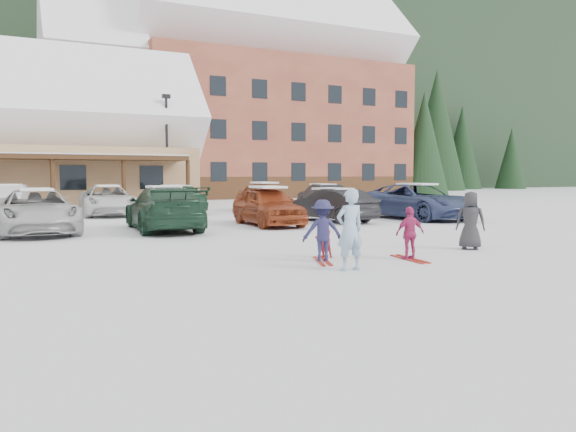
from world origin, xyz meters
name	(u,v)px	position (x,y,z in m)	size (l,w,h in m)	color
ground	(296,265)	(0.00, 0.00, 0.00)	(160.00, 160.00, 0.00)	silver
forested_hillside	(48,64)	(0.00, 85.00, 19.00)	(300.00, 70.00, 38.00)	black
alpine_hotel	(247,102)	(14.27, 38.00, 8.63)	(31.48, 14.01, 21.48)	brown
lamp_post	(167,144)	(3.13, 23.70, 3.85)	(0.50, 0.25, 6.87)	black
conifer_1	(424,130)	(30.00, 32.00, 6.26)	(4.84, 4.84, 11.22)	black
conifer_3	(144,142)	(6.00, 44.00, 5.12)	(3.96, 3.96, 9.18)	black
conifer_4	(374,137)	(34.00, 46.00, 6.54)	(5.06, 5.06, 11.73)	black
adult_skier	(350,230)	(0.71, -1.04, 0.84)	(0.61, 0.40, 1.68)	#8DADC9
toddler_red	(324,239)	(1.13, 0.75, 0.45)	(0.44, 0.34, 0.90)	#C32B3D
child_navy	(323,231)	(0.78, 0.21, 0.70)	(0.91, 0.52, 1.41)	#212046
skis_child_navy	(322,261)	(0.78, 0.21, 0.01)	(0.20, 1.40, 0.03)	#A11F17
child_magenta	(410,233)	(2.75, -0.42, 0.62)	(0.72, 0.30, 1.23)	#B12860
skis_child_magenta	(410,259)	(2.75, -0.42, 0.01)	(0.20, 1.40, 0.03)	#A11F17
bystander_dark	(470,220)	(5.31, 0.31, 0.77)	(0.75, 0.49, 1.53)	#28282B
parked_car_2	(36,211)	(-4.79, 9.73, 0.74)	(2.47, 5.35, 1.49)	#B8B8B8
parked_car_3	(164,209)	(-0.72, 8.86, 0.77)	(2.16, 5.32, 1.54)	#1A3926
parked_car_4	(268,206)	(3.39, 9.08, 0.75)	(1.77, 4.40, 1.50)	#943A1B
parked_car_5	(333,205)	(6.55, 9.46, 0.69)	(1.47, 4.20, 1.38)	black
parked_car_6	(417,201)	(10.58, 9.00, 0.78)	(2.59, 5.62, 1.56)	navy
parked_car_9	(8,202)	(-5.67, 17.51, 0.75)	(1.60, 4.58, 1.51)	silver
parked_car_10	(108,200)	(-1.38, 17.36, 0.72)	(2.39, 5.19, 1.44)	silver
parked_car_11	(176,199)	(2.01, 17.53, 0.71)	(1.98, 4.86, 1.41)	#1C402A
parked_car_12	(264,197)	(6.50, 16.49, 0.78)	(1.83, 4.56, 1.55)	brown
parked_car_13	(323,196)	(10.76, 17.70, 0.71)	(1.49, 4.28, 1.41)	black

